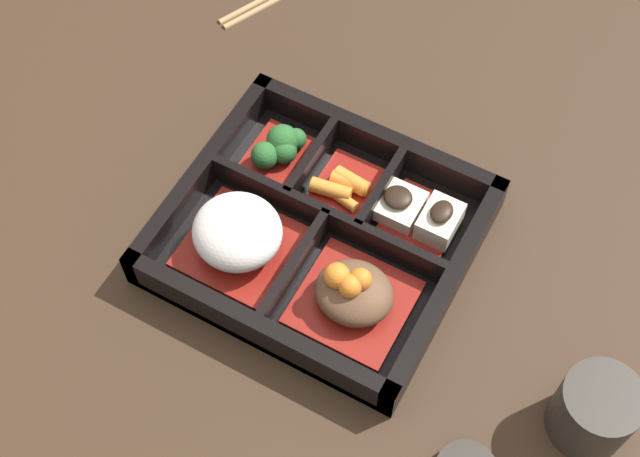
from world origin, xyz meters
The scene contains 9 objects.
ground_plane centered at (0.00, 0.00, 0.00)m, with size 3.00×3.00×0.00m, color #382619.
bento_base centered at (0.00, 0.00, 0.01)m, with size 0.26×0.24×0.01m.
bento_rim centered at (0.00, 0.00, 0.02)m, with size 0.26×0.24×0.04m.
bowl_stew centered at (-0.06, 0.04, 0.03)m, with size 0.09×0.09×0.05m.
bowl_rice centered at (0.06, 0.04, 0.04)m, with size 0.09×0.09×0.05m.
bowl_tofu centered at (-0.07, -0.06, 0.02)m, with size 0.08×0.07×0.04m.
bowl_carrots centered at (0.00, -0.05, 0.02)m, with size 0.05×0.07×0.02m.
bowl_greens centered at (0.08, -0.06, 0.03)m, with size 0.05×0.07×0.04m.
tea_cup centered at (-0.27, 0.05, 0.03)m, with size 0.06×0.06×0.07m.
Camera 1 is at (-0.19, 0.35, 0.70)m, focal length 50.00 mm.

